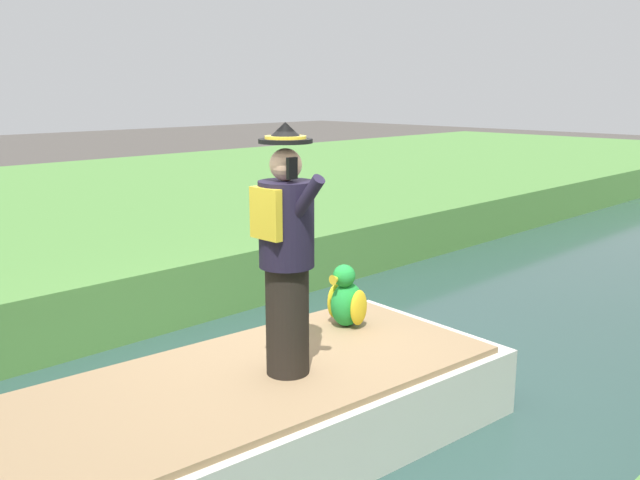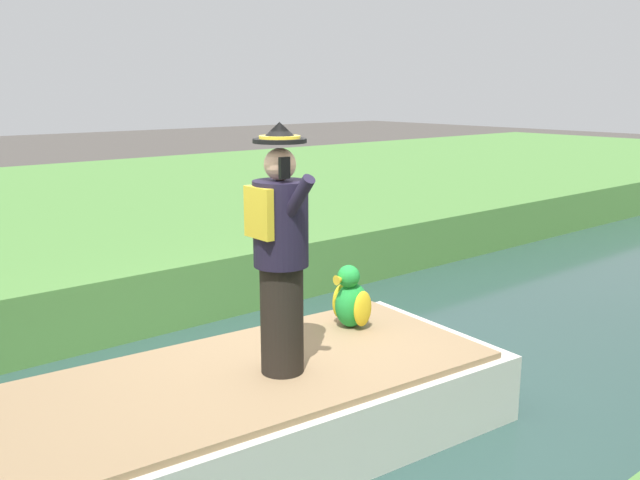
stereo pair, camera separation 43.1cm
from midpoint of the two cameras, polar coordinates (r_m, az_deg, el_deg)
ground_plane at (r=5.91m, az=-2.49°, el=-15.60°), size 80.00×80.00×0.00m
canal_water at (r=5.89m, az=-2.50°, el=-15.17°), size 5.27×48.00×0.10m
boat at (r=5.32m, az=-8.54°, el=-14.26°), size 2.19×4.35×0.61m
person_pirate at (r=4.92m, az=-5.33°, el=-1.05°), size 0.61×0.42×1.85m
parrot_plush at (r=6.08m, az=0.18°, el=-5.01°), size 0.36×0.35×0.57m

